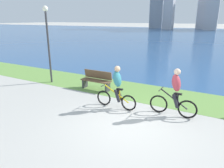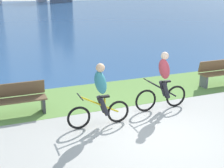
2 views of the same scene
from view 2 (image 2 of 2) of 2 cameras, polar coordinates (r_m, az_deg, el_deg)
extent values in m
plane|color=#B2AFA8|center=(7.34, 8.46, -9.87)|extent=(300.00, 300.00, 0.00)
cube|color=#6B9947|center=(9.99, -0.63, -1.89)|extent=(120.00, 2.50, 0.01)
cube|color=#2D568C|center=(46.23, -17.74, 12.97)|extent=(300.00, 71.90, 0.00)
torus|color=black|center=(7.54, -6.35, -6.43)|extent=(0.60, 0.06, 0.60)
torus|color=black|center=(7.85, 1.17, -5.29)|extent=(0.60, 0.06, 0.60)
cylinder|color=gold|center=(7.58, -2.35, -3.92)|extent=(1.03, 0.04, 0.59)
cylinder|color=gold|center=(7.64, -1.40, -4.13)|extent=(0.04, 0.04, 0.45)
cube|color=black|center=(7.55, -1.41, -2.40)|extent=(0.24, 0.10, 0.05)
cylinder|color=black|center=(7.34, -6.12, -2.44)|extent=(0.03, 0.52, 0.03)
ellipsoid|color=teal|center=(7.39, -2.21, 0.26)|extent=(0.40, 0.36, 0.65)
sphere|color=#D8AD84|center=(7.28, -2.24, 3.11)|extent=(0.22, 0.22, 0.22)
cylinder|color=#26262D|center=(7.53, -1.51, -4.41)|extent=(0.27, 0.11, 0.49)
cylinder|color=#26262D|center=(7.70, -2.02, -3.88)|extent=(0.27, 0.11, 0.49)
torus|color=black|center=(8.57, 6.45, -3.17)|extent=(0.66, 0.06, 0.66)
torus|color=black|center=(9.05, 12.07, -2.28)|extent=(0.66, 0.06, 0.66)
cylinder|color=black|center=(8.71, 9.58, -0.91)|extent=(0.97, 0.04, 0.62)
cylinder|color=black|center=(8.79, 10.26, -1.12)|extent=(0.04, 0.04, 0.48)
cube|color=black|center=(8.71, 10.36, 0.49)|extent=(0.24, 0.10, 0.05)
cylinder|color=black|center=(8.40, 6.89, 0.56)|extent=(0.03, 0.52, 0.03)
ellipsoid|color=#BF3F4C|center=(8.56, 9.93, 2.84)|extent=(0.40, 0.36, 0.65)
sphere|color=beige|center=(8.47, 10.06, 5.32)|extent=(0.22, 0.22, 0.22)
cylinder|color=#26262D|center=(8.68, 10.33, -1.24)|extent=(0.27, 0.11, 0.49)
cylinder|color=#26262D|center=(8.84, 9.66, -0.85)|extent=(0.27, 0.11, 0.49)
cube|color=brown|center=(8.62, -17.36, -2.91)|extent=(1.50, 0.45, 0.04)
cube|color=brown|center=(8.72, -17.62, -0.94)|extent=(1.50, 0.11, 0.40)
cube|color=#38383D|center=(8.75, -12.99, -3.79)|extent=(0.08, 0.37, 0.45)
cube|color=brown|center=(11.44, 19.76, 1.95)|extent=(1.50, 0.45, 0.04)
cube|color=brown|center=(11.51, 19.27, 3.40)|extent=(1.50, 0.11, 0.40)
cube|color=#595960|center=(11.09, 17.10, 0.52)|extent=(0.08, 0.37, 0.45)
camera|label=1|loc=(5.67, 67.71, 5.57)|focal=33.31mm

